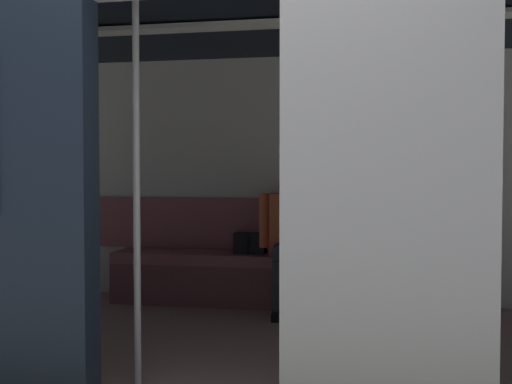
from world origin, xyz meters
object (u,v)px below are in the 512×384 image
object	(u,v)px
book	(345,254)
person_seated	(293,228)
handbag	(250,243)
grab_pole_door	(137,187)
train_car	(235,115)
bench_seat	(271,267)
grab_pole_far	(285,187)

from	to	relation	value
book	person_seated	bearing A→B (deg)	30.66
handbag	book	distance (m)	0.79
grab_pole_door	person_seated	bearing A→B (deg)	-106.65
train_car	bench_seat	xyz separation A→B (m)	(-0.05, -1.10, -1.15)
handbag	book	xyz separation A→B (m)	(-0.79, -0.01, -0.07)
person_seated	grab_pole_far	xyz separation A→B (m)	(-0.19, 1.77, 0.38)
person_seated	handbag	xyz separation A→B (m)	(0.37, -0.09, -0.14)
train_car	bench_seat	world-z (taller)	train_car
grab_pole_door	handbag	bearing A→B (deg)	-95.67
train_car	grab_pole_far	xyz separation A→B (m)	(-0.43, 0.73, -0.44)
train_car	handbag	distance (m)	1.49
person_seated	handbag	world-z (taller)	person_seated
book	grab_pole_door	distance (m)	2.31
handbag	grab_pole_door	xyz separation A→B (m)	(0.20, 1.99, 0.52)
person_seated	handbag	size ratio (longest dim) A/B	4.47
grab_pole_far	bench_seat	bearing A→B (deg)	-78.28
grab_pole_far	grab_pole_door	bearing A→B (deg)	9.66
handbag	grab_pole_door	distance (m)	2.07
book	grab_pole_far	xyz separation A→B (m)	(0.23, 1.87, 0.59)
handbag	train_car	bearing A→B (deg)	96.58
grab_pole_door	book	bearing A→B (deg)	-116.19
person_seated	book	world-z (taller)	person_seated
person_seated	grab_pole_far	bearing A→B (deg)	96.08
grab_pole_far	handbag	bearing A→B (deg)	-73.29
person_seated	train_car	bearing A→B (deg)	77.06
grab_pole_far	train_car	bearing A→B (deg)	-59.52
handbag	grab_pole_far	bearing A→B (deg)	106.71
handbag	book	size ratio (longest dim) A/B	1.18
train_car	book	bearing A→B (deg)	-119.79
train_car	grab_pole_far	world-z (taller)	train_car
handbag	person_seated	bearing A→B (deg)	166.15
train_car	handbag	bearing A→B (deg)	-83.42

